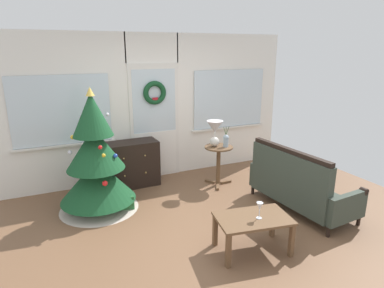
{
  "coord_description": "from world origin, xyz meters",
  "views": [
    {
      "loc": [
        -1.8,
        -3.49,
        2.28
      ],
      "look_at": [
        0.05,
        0.55,
        1.0
      ],
      "focal_mm": 30.98,
      "sensor_mm": 36.0,
      "label": 1
    }
  ],
  "objects_px": {
    "flower_vase": "(226,140)",
    "wine_glass": "(260,207)",
    "dresser_cabinet": "(131,164)",
    "settee_sofa": "(297,186)",
    "gift_box": "(126,202)",
    "table_lamp": "(215,130)",
    "side_table": "(218,158)",
    "christmas_tree": "(96,165)",
    "coffee_table": "(253,222)"
  },
  "relations": [
    {
      "from": "dresser_cabinet",
      "to": "coffee_table",
      "type": "bearing_deg",
      "value": -72.75
    },
    {
      "from": "settee_sofa",
      "to": "wine_glass",
      "type": "bearing_deg",
      "value": -150.22
    },
    {
      "from": "side_table",
      "to": "coffee_table",
      "type": "height_order",
      "value": "side_table"
    },
    {
      "from": "christmas_tree",
      "to": "table_lamp",
      "type": "relative_size",
      "value": 4.07
    },
    {
      "from": "table_lamp",
      "to": "gift_box",
      "type": "distance_m",
      "value": 1.86
    },
    {
      "from": "dresser_cabinet",
      "to": "gift_box",
      "type": "height_order",
      "value": "dresser_cabinet"
    },
    {
      "from": "side_table",
      "to": "table_lamp",
      "type": "xyz_separation_m",
      "value": [
        -0.06,
        0.04,
        0.49
      ]
    },
    {
      "from": "dresser_cabinet",
      "to": "coffee_table",
      "type": "distance_m",
      "value": 2.6
    },
    {
      "from": "christmas_tree",
      "to": "side_table",
      "type": "relative_size",
      "value": 2.58
    },
    {
      "from": "coffee_table",
      "to": "gift_box",
      "type": "distance_m",
      "value": 2.0
    },
    {
      "from": "coffee_table",
      "to": "flower_vase",
      "type": "bearing_deg",
      "value": 69.29
    },
    {
      "from": "settee_sofa",
      "to": "wine_glass",
      "type": "distance_m",
      "value": 1.32
    },
    {
      "from": "christmas_tree",
      "to": "settee_sofa",
      "type": "height_order",
      "value": "christmas_tree"
    },
    {
      "from": "dresser_cabinet",
      "to": "side_table",
      "type": "bearing_deg",
      "value": -23.65
    },
    {
      "from": "table_lamp",
      "to": "coffee_table",
      "type": "xyz_separation_m",
      "value": [
        -0.53,
        -1.93,
        -0.61
      ]
    },
    {
      "from": "wine_glass",
      "to": "flower_vase",
      "type": "bearing_deg",
      "value": 70.98
    },
    {
      "from": "settee_sofa",
      "to": "gift_box",
      "type": "bearing_deg",
      "value": 154.82
    },
    {
      "from": "dresser_cabinet",
      "to": "table_lamp",
      "type": "bearing_deg",
      "value": -23.14
    },
    {
      "from": "settee_sofa",
      "to": "wine_glass",
      "type": "relative_size",
      "value": 8.45
    },
    {
      "from": "dresser_cabinet",
      "to": "side_table",
      "type": "height_order",
      "value": "dresser_cabinet"
    },
    {
      "from": "table_lamp",
      "to": "christmas_tree",
      "type": "bearing_deg",
      "value": -177.36
    },
    {
      "from": "gift_box",
      "to": "settee_sofa",
      "type": "bearing_deg",
      "value": -25.18
    },
    {
      "from": "table_lamp",
      "to": "side_table",
      "type": "bearing_deg",
      "value": -33.69
    },
    {
      "from": "coffee_table",
      "to": "gift_box",
      "type": "height_order",
      "value": "coffee_table"
    },
    {
      "from": "christmas_tree",
      "to": "wine_glass",
      "type": "distance_m",
      "value": 2.4
    },
    {
      "from": "dresser_cabinet",
      "to": "wine_glass",
      "type": "xyz_separation_m",
      "value": [
        0.82,
        -2.53,
        0.18
      ]
    },
    {
      "from": "flower_vase",
      "to": "wine_glass",
      "type": "relative_size",
      "value": 1.79
    },
    {
      "from": "side_table",
      "to": "gift_box",
      "type": "xyz_separation_m",
      "value": [
        -1.68,
        -0.23,
        -0.39
      ]
    },
    {
      "from": "christmas_tree",
      "to": "settee_sofa",
      "type": "xyz_separation_m",
      "value": [
        2.62,
        -1.24,
        -0.3
      ]
    },
    {
      "from": "table_lamp",
      "to": "coffee_table",
      "type": "bearing_deg",
      "value": -105.4
    },
    {
      "from": "flower_vase",
      "to": "wine_glass",
      "type": "height_order",
      "value": "flower_vase"
    },
    {
      "from": "wine_glass",
      "to": "gift_box",
      "type": "xyz_separation_m",
      "value": [
        -1.13,
        1.71,
        -0.47
      ]
    },
    {
      "from": "flower_vase",
      "to": "gift_box",
      "type": "distance_m",
      "value": 1.92
    },
    {
      "from": "dresser_cabinet",
      "to": "gift_box",
      "type": "relative_size",
      "value": 4.37
    },
    {
      "from": "side_table",
      "to": "coffee_table",
      "type": "bearing_deg",
      "value": -107.38
    },
    {
      "from": "table_lamp",
      "to": "gift_box",
      "type": "relative_size",
      "value": 2.12
    },
    {
      "from": "dresser_cabinet",
      "to": "side_table",
      "type": "xyz_separation_m",
      "value": [
        1.36,
        -0.6,
        0.1
      ]
    },
    {
      "from": "christmas_tree",
      "to": "side_table",
      "type": "xyz_separation_m",
      "value": [
        2.03,
        0.05,
        -0.19
      ]
    },
    {
      "from": "wine_glass",
      "to": "settee_sofa",
      "type": "bearing_deg",
      "value": 29.78
    },
    {
      "from": "wine_glass",
      "to": "dresser_cabinet",
      "type": "bearing_deg",
      "value": 107.87
    },
    {
      "from": "christmas_tree",
      "to": "table_lamp",
      "type": "height_order",
      "value": "christmas_tree"
    },
    {
      "from": "christmas_tree",
      "to": "flower_vase",
      "type": "relative_size",
      "value": 5.11
    },
    {
      "from": "wine_glass",
      "to": "christmas_tree",
      "type": "bearing_deg",
      "value": 128.26
    },
    {
      "from": "dresser_cabinet",
      "to": "settee_sofa",
      "type": "xyz_separation_m",
      "value": [
        1.95,
        -1.89,
        -0.01
      ]
    },
    {
      "from": "wine_glass",
      "to": "gift_box",
      "type": "distance_m",
      "value": 2.1
    },
    {
      "from": "table_lamp",
      "to": "dresser_cabinet",
      "type": "bearing_deg",
      "value": 156.86
    },
    {
      "from": "dresser_cabinet",
      "to": "wine_glass",
      "type": "height_order",
      "value": "dresser_cabinet"
    },
    {
      "from": "side_table",
      "to": "table_lamp",
      "type": "relative_size",
      "value": 1.57
    },
    {
      "from": "settee_sofa",
      "to": "side_table",
      "type": "distance_m",
      "value": 1.42
    },
    {
      "from": "table_lamp",
      "to": "coffee_table",
      "type": "relative_size",
      "value": 0.48
    }
  ]
}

